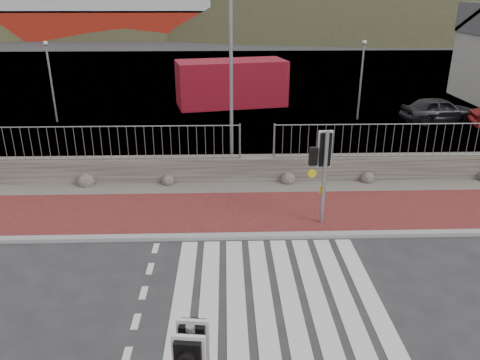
{
  "coord_description": "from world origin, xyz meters",
  "views": [
    {
      "loc": [
        -1.08,
        -8.47,
        6.36
      ],
      "look_at": [
        -0.72,
        3.0,
        1.74
      ],
      "focal_mm": 35.0,
      "sensor_mm": 36.0,
      "label": 1
    }
  ],
  "objects_px": {
    "streetlight": "(235,59)",
    "shipping_container": "(231,83)",
    "car_a": "(439,110)",
    "traffic_signal_far": "(324,158)"
  },
  "relations": [
    {
      "from": "streetlight",
      "to": "traffic_signal_far",
      "type": "bearing_deg",
      "value": -53.87
    },
    {
      "from": "traffic_signal_far",
      "to": "car_a",
      "type": "distance_m",
      "value": 14.3
    },
    {
      "from": "traffic_signal_far",
      "to": "shipping_container",
      "type": "bearing_deg",
      "value": -85.83
    },
    {
      "from": "streetlight",
      "to": "car_a",
      "type": "height_order",
      "value": "streetlight"
    },
    {
      "from": "traffic_signal_far",
      "to": "shipping_container",
      "type": "height_order",
      "value": "traffic_signal_far"
    },
    {
      "from": "traffic_signal_far",
      "to": "shipping_container",
      "type": "distance_m",
      "value": 16.0
    },
    {
      "from": "streetlight",
      "to": "shipping_container",
      "type": "height_order",
      "value": "streetlight"
    },
    {
      "from": "traffic_signal_far",
      "to": "streetlight",
      "type": "xyz_separation_m",
      "value": [
        -2.4,
        4.35,
        2.13
      ]
    },
    {
      "from": "streetlight",
      "to": "car_a",
      "type": "relative_size",
      "value": 1.94
    },
    {
      "from": "shipping_container",
      "to": "car_a",
      "type": "distance_m",
      "value": 11.65
    }
  ]
}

